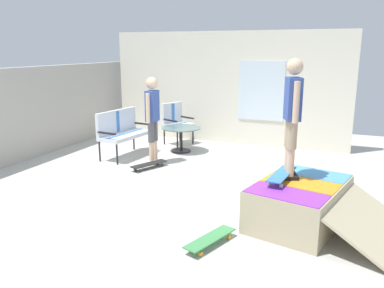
{
  "coord_description": "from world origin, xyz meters",
  "views": [
    {
      "loc": [
        -5.63,
        -2.49,
        2.34
      ],
      "look_at": [
        0.57,
        0.09,
        0.7
      ],
      "focal_mm": 36.85,
      "sensor_mm": 36.0,
      "label": 1
    }
  ],
  "objects": [
    {
      "name": "skateboard_spare",
      "position": [
        -1.5,
        -1.02,
        0.08
      ],
      "size": [
        0.82,
        0.44,
        0.1
      ],
      "color": "#3F8C4C",
      "rests_on": "ground_plane"
    },
    {
      "name": "person_watching",
      "position": [
        1.35,
        1.28,
        1.05
      ],
      "size": [
        0.48,
        0.25,
        1.78
      ],
      "color": "silver",
      "rests_on": "ground_plane"
    },
    {
      "name": "patio_chair_near_house",
      "position": [
        3.13,
        1.6,
        0.61
      ],
      "size": [
        0.78,
        0.74,
        1.02
      ],
      "color": "black",
      "rests_on": "ground_plane"
    },
    {
      "name": "skateboard_by_bench",
      "position": [
        0.99,
        1.19,
        0.08
      ],
      "size": [
        0.81,
        0.51,
        0.1
      ],
      "color": "black",
      "rests_on": "ground_plane"
    },
    {
      "name": "person_skater",
      "position": [
        -0.3,
        -1.73,
        1.53
      ],
      "size": [
        0.45,
        0.32,
        1.62
      ],
      "color": "black",
      "rests_on": "skate_ramp"
    },
    {
      "name": "house_facade",
      "position": [
        3.8,
        0.49,
        1.37
      ],
      "size": [
        0.23,
        6.0,
        2.74
      ],
      "color": "silver",
      "rests_on": "ground_plane"
    },
    {
      "name": "patio_table",
      "position": [
        2.45,
        1.14,
        0.4
      ],
      "size": [
        0.9,
        0.9,
        0.57
      ],
      "color": "black",
      "rests_on": "ground_plane"
    },
    {
      "name": "skateboard_on_ramp",
      "position": [
        -0.48,
        -1.66,
        0.67
      ],
      "size": [
        0.82,
        0.29,
        0.1
      ],
      "color": "#3372B2",
      "rests_on": "skate_ramp"
    },
    {
      "name": "patio_bench",
      "position": [
        1.6,
        2.2,
        0.62
      ],
      "size": [
        1.31,
        0.69,
        1.02
      ],
      "color": "black",
      "rests_on": "ground_plane"
    },
    {
      "name": "ground_plane",
      "position": [
        0.0,
        0.0,
        -0.05
      ],
      "size": [
        12.0,
        12.0,
        0.1
      ],
      "primitive_type": "cube",
      "color": "beige"
    },
    {
      "name": "skate_ramp",
      "position": [
        -0.46,
        -1.95,
        0.29
      ],
      "size": [
        1.85,
        2.07,
        0.59
      ],
      "color": "tan",
      "rests_on": "ground_plane"
    }
  ]
}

